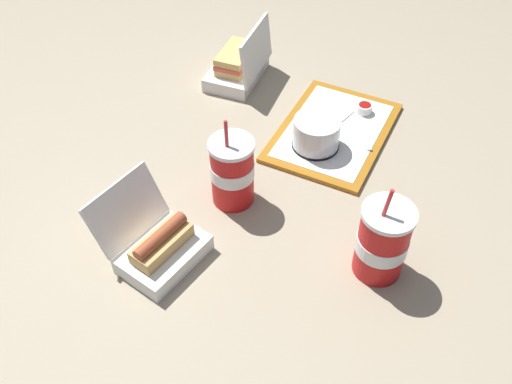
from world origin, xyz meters
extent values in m
plane|color=gray|center=(0.00, 0.00, 0.00)|extent=(3.20, 3.20, 0.00)
cube|color=#A56619|center=(-0.32, 0.13, 0.01)|extent=(0.41, 0.32, 0.01)
cube|color=white|center=(-0.32, 0.13, 0.01)|extent=(0.36, 0.27, 0.00)
cylinder|color=black|center=(-0.25, 0.10, 0.02)|extent=(0.12, 0.12, 0.01)
cylinder|color=beige|center=(-0.25, 0.10, 0.05)|extent=(0.09, 0.09, 0.05)
cylinder|color=silver|center=(-0.25, 0.10, 0.06)|extent=(0.12, 0.12, 0.07)
cylinder|color=white|center=(-0.41, 0.19, 0.03)|extent=(0.04, 0.04, 0.02)
cylinder|color=#9E140F|center=(-0.41, 0.19, 0.04)|extent=(0.03, 0.03, 0.01)
cube|color=white|center=(-0.39, 0.10, 0.02)|extent=(0.13, 0.13, 0.00)
cube|color=white|center=(-0.32, 0.22, 0.02)|extent=(0.11, 0.04, 0.00)
cube|color=white|center=(0.19, -0.13, 0.02)|extent=(0.20, 0.17, 0.04)
cube|color=white|center=(0.15, -0.21, 0.10)|extent=(0.18, 0.12, 0.11)
cube|color=tan|center=(0.19, -0.13, 0.06)|extent=(0.15, 0.10, 0.03)
cylinder|color=#9E4728|center=(0.19, -0.13, 0.08)|extent=(0.13, 0.07, 0.03)
cylinder|color=yellow|center=(0.19, -0.13, 0.09)|extent=(0.11, 0.04, 0.01)
cube|color=white|center=(-0.48, -0.19, 0.02)|extent=(0.21, 0.14, 0.04)
cube|color=white|center=(-0.48, -0.13, 0.10)|extent=(0.20, 0.04, 0.13)
cube|color=tan|center=(-0.48, -0.19, 0.05)|extent=(0.14, 0.09, 0.02)
cube|color=#D64C38|center=(-0.48, -0.19, 0.07)|extent=(0.15, 0.09, 0.01)
cube|color=tan|center=(-0.48, -0.19, 0.08)|extent=(0.14, 0.09, 0.02)
cylinder|color=red|center=(0.08, 0.30, 0.08)|extent=(0.10, 0.10, 0.16)
cylinder|color=white|center=(0.08, 0.30, 0.08)|extent=(0.10, 0.10, 0.04)
cylinder|color=white|center=(0.08, 0.30, 0.17)|extent=(0.11, 0.11, 0.01)
cylinder|color=red|center=(0.08, 0.29, 0.20)|extent=(0.02, 0.01, 0.06)
cylinder|color=red|center=(-0.03, -0.05, 0.08)|extent=(0.10, 0.10, 0.16)
cylinder|color=white|center=(-0.03, -0.05, 0.09)|extent=(0.10, 0.10, 0.03)
cylinder|color=white|center=(-0.03, -0.05, 0.16)|extent=(0.10, 0.10, 0.01)
cylinder|color=red|center=(-0.02, -0.05, 0.20)|extent=(0.02, 0.01, 0.06)
camera|label=1|loc=(0.82, 0.27, 0.95)|focal=40.00mm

